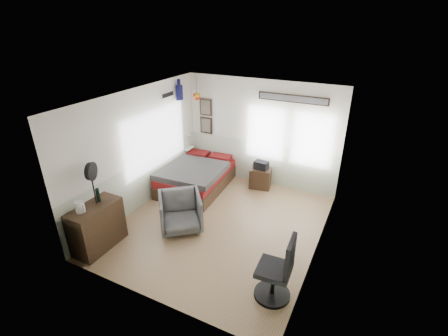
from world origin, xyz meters
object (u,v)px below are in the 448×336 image
(bed, at_px, (196,177))
(armchair, at_px, (180,212))
(nightstand, at_px, (260,178))
(dresser, at_px, (97,227))
(task_chair, at_px, (278,274))

(bed, relative_size, armchair, 2.45)
(armchair, relative_size, nightstand, 1.64)
(bed, distance_m, armchair, 1.77)
(nightstand, bearing_deg, armchair, -119.83)
(bed, relative_size, dresser, 2.09)
(bed, bearing_deg, dresser, -102.36)
(armchair, xyz_separation_m, task_chair, (2.36, -0.88, 0.08))
(task_chair, bearing_deg, nightstand, 111.32)
(dresser, distance_m, nightstand, 4.10)
(task_chair, bearing_deg, armchair, 156.13)
(nightstand, distance_m, task_chair, 3.64)
(bed, relative_size, nightstand, 4.02)
(bed, xyz_separation_m, task_chair, (2.99, -2.53, 0.16))
(dresser, bearing_deg, task_chair, 5.36)
(bed, height_order, task_chair, task_chair)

